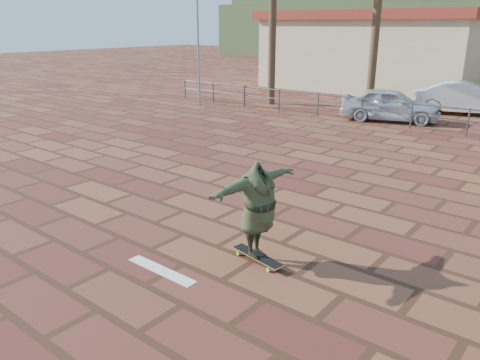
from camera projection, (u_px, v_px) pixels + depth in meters
name	position (u px, v px, depth m)	size (l,w,h in m)	color
ground	(184.00, 234.00, 8.86)	(120.00, 120.00, 0.00)	brown
paint_stripe	(161.00, 270.00, 7.56)	(1.40, 0.22, 0.01)	white
guardrail	(412.00, 111.00, 17.51)	(24.06, 0.06, 1.00)	#47494F
flagpole	(199.00, 4.00, 21.38)	(1.30, 0.10, 8.00)	gray
building_west	(374.00, 50.00, 27.96)	(12.60, 7.60, 4.50)	beige
hill_back	(367.00, 22.00, 62.04)	(35.00, 14.00, 8.00)	#384C28
longboard	(257.00, 256.00, 7.83)	(1.10, 0.43, 0.11)	olive
skateboarder	(258.00, 210.00, 7.57)	(2.01, 0.55, 1.64)	#363E21
car_silver	(390.00, 105.00, 18.99)	(1.57, 3.90, 1.33)	#AFB3B7
car_white	(465.00, 98.00, 20.40)	(1.47, 4.21, 1.39)	silver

